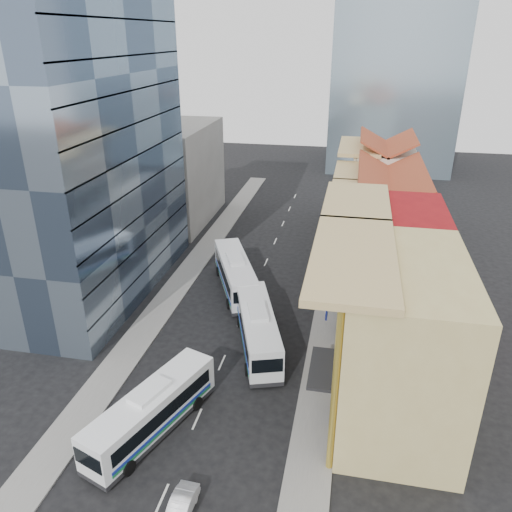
% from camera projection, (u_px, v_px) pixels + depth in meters
% --- Properties ---
extents(ground, '(200.00, 200.00, 0.00)m').
position_uv_depth(ground, '(193.00, 429.00, 35.60)').
color(ground, black).
rests_on(ground, ground).
extents(sidewalk_right, '(3.00, 90.00, 0.15)m').
position_uv_depth(sidewalk_right, '(332.00, 295.00, 53.72)').
color(sidewalk_right, slate).
rests_on(sidewalk_right, ground).
extents(sidewalk_left, '(3.00, 90.00, 0.15)m').
position_uv_depth(sidewalk_left, '(182.00, 281.00, 56.80)').
color(sidewalk_left, slate).
rests_on(sidewalk_left, ground).
extents(shophouse_tan, '(8.00, 14.00, 12.00)m').
position_uv_depth(shophouse_tan, '(401.00, 341.00, 35.09)').
color(shophouse_tan, tan).
rests_on(shophouse_tan, ground).
extents(shophouse_red, '(8.00, 10.00, 12.00)m').
position_uv_depth(shophouse_red, '(393.00, 269.00, 45.84)').
color(shophouse_red, maroon).
rests_on(shophouse_red, ground).
extents(shophouse_cream_near, '(8.00, 9.00, 10.00)m').
position_uv_depth(shophouse_cream_near, '(388.00, 241.00, 54.75)').
color(shophouse_cream_near, beige).
rests_on(shophouse_cream_near, ground).
extents(shophouse_cream_mid, '(8.00, 9.00, 10.00)m').
position_uv_depth(shophouse_cream_mid, '(385.00, 214.00, 62.80)').
color(shophouse_cream_mid, beige).
rests_on(shophouse_cream_mid, ground).
extents(shophouse_cream_far, '(8.00, 12.00, 11.00)m').
position_uv_depth(shophouse_cream_far, '(383.00, 187.00, 72.00)').
color(shophouse_cream_far, beige).
rests_on(shophouse_cream_far, ground).
extents(office_tower, '(12.00, 26.00, 30.00)m').
position_uv_depth(office_tower, '(81.00, 152.00, 49.58)').
color(office_tower, '#415268').
rests_on(office_tower, ground).
extents(office_block_far, '(10.00, 18.00, 14.00)m').
position_uv_depth(office_block_far, '(175.00, 174.00, 73.25)').
color(office_block_far, gray).
rests_on(office_block_far, ground).
extents(bus_left_near, '(6.37, 11.61, 3.65)m').
position_uv_depth(bus_left_near, '(152.00, 410.00, 34.71)').
color(bus_left_near, white).
rests_on(bus_left_near, ground).
extents(bus_left_far, '(7.60, 12.57, 3.99)m').
position_uv_depth(bus_left_far, '(235.00, 273.00, 54.23)').
color(bus_left_far, silver).
rests_on(bus_left_far, ground).
extents(bus_right, '(6.50, 12.42, 3.89)m').
position_uv_depth(bus_right, '(258.00, 328.00, 44.16)').
color(bus_right, silver).
rests_on(bus_right, ground).
extents(sedan_left, '(2.20, 3.96, 1.27)m').
position_uv_depth(sedan_left, '(163.00, 384.00, 39.16)').
color(sedan_left, white).
rests_on(sedan_left, ground).
extents(sedan_right, '(1.38, 3.62, 1.18)m').
position_uv_depth(sedan_right, '(180.00, 509.00, 28.93)').
color(sedan_right, silver).
rests_on(sedan_right, ground).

